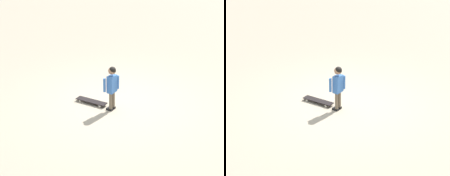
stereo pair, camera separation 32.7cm
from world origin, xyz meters
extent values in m
plane|color=tan|center=(0.00, 0.00, 0.00)|extent=(50.00, 50.00, 0.00)
cylinder|color=brown|center=(0.24, 0.46, 0.24)|extent=(0.08, 0.08, 0.42)
cube|color=black|center=(0.27, 0.44, 0.03)|extent=(0.17, 0.16, 0.05)
cylinder|color=brown|center=(0.17, 0.38, 0.24)|extent=(0.08, 0.08, 0.42)
cube|color=black|center=(0.20, 0.36, 0.03)|extent=(0.17, 0.16, 0.05)
cube|color=#386BB7|center=(0.21, 0.42, 0.65)|extent=(0.26, 0.27, 0.40)
cylinder|color=#386BB7|center=(0.38, 0.48, 0.65)|extent=(0.06, 0.06, 0.32)
cylinder|color=#386BB7|center=(0.06, 0.34, 0.65)|extent=(0.06, 0.06, 0.32)
sphere|color=#9E7051|center=(0.21, 0.42, 0.96)|extent=(0.17, 0.17, 0.17)
sphere|color=black|center=(0.20, 0.43, 0.98)|extent=(0.16, 0.16, 0.16)
cube|color=black|center=(0.67, 0.04, 0.07)|extent=(0.76, 0.62, 0.02)
cube|color=#B7B7BC|center=(0.89, -0.12, 0.05)|extent=(0.09, 0.11, 0.02)
cube|color=#B7B7BC|center=(0.44, 0.21, 0.05)|extent=(0.09, 0.11, 0.02)
cylinder|color=beige|center=(0.94, -0.06, 0.03)|extent=(0.06, 0.06, 0.06)
cylinder|color=beige|center=(0.85, -0.18, 0.03)|extent=(0.06, 0.06, 0.06)
cylinder|color=beige|center=(0.48, 0.27, 0.03)|extent=(0.06, 0.06, 0.06)
cylinder|color=beige|center=(0.40, 0.15, 0.03)|extent=(0.06, 0.06, 0.06)
camera|label=1|loc=(0.96, 6.95, 3.51)|focal=51.29mm
camera|label=2|loc=(0.64, 6.98, 3.51)|focal=51.29mm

